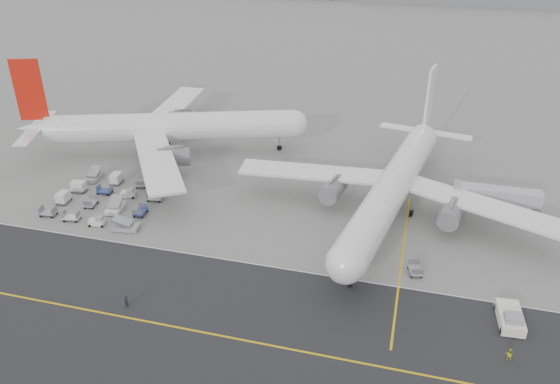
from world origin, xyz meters
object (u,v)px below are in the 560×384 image
(airliner_b, at_px, (395,184))
(jet_bridge, at_px, (498,197))
(pushback_tug, at_px, (510,318))
(ground_crew_b, at_px, (509,354))
(airliner_a, at_px, (165,127))
(ground_crew_a, at_px, (126,302))

(airliner_b, distance_m, jet_bridge, 17.64)
(pushback_tug, bearing_deg, ground_crew_b, -100.36)
(ground_crew_b, bearing_deg, jet_bridge, -86.72)
(pushback_tug, bearing_deg, airliner_a, 145.92)
(airliner_a, xyz_separation_m, ground_crew_b, (65.40, -44.96, -5.25))
(pushback_tug, relative_size, ground_crew_a, 4.33)
(airliner_a, xyz_separation_m, ground_crew_a, (16.89, -48.23, -5.13))
(airliner_b, bearing_deg, jet_bridge, 20.27)
(jet_bridge, xyz_separation_m, ground_crew_b, (-0.90, -34.68, -3.17))
(ground_crew_b, bearing_deg, ground_crew_a, 8.62)
(airliner_a, relative_size, pushback_tug, 7.29)
(airliner_b, relative_size, ground_crew_b, 35.24)
(ground_crew_a, bearing_deg, pushback_tug, 35.81)
(airliner_a, bearing_deg, ground_crew_a, -179.81)
(airliner_b, bearing_deg, pushback_tug, -45.63)
(airliner_b, bearing_deg, airliner_a, 174.48)
(jet_bridge, bearing_deg, airliner_a, 170.54)
(airliner_a, bearing_deg, jet_bridge, -117.92)
(jet_bridge, distance_m, ground_crew_b, 34.84)
(jet_bridge, height_order, ground_crew_b, jet_bridge)
(airliner_b, distance_m, ground_crew_b, 35.84)
(ground_crew_b, bearing_deg, pushback_tug, -91.59)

